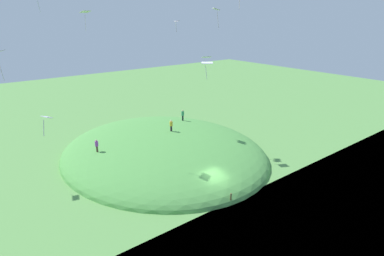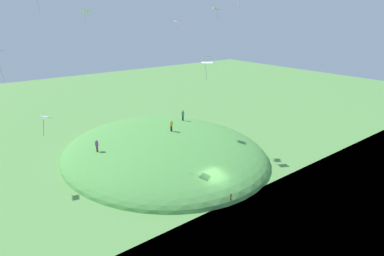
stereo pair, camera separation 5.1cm
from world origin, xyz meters
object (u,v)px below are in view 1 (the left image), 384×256
Objects in this scene: kite_5 at (177,22)px; kite_14 at (216,10)px; kite_10 at (206,57)px; kite_4 at (207,64)px; kite_12 at (0,54)px; person_with_child at (97,144)px; person_on_hilltop at (171,124)px; mooring_post at (231,199)px; kite_8 at (85,13)px; kite_2 at (46,119)px; person_walking_path at (183,114)px.

kite_14 reaches higher than kite_5.
kite_10 is 11.84m from kite_14.
kite_12 is (6.86, 13.28, 1.06)m from kite_4.
kite_14 is at bearing -177.59° from person_with_child.
kite_5 is 0.88× the size of kite_14.
kite_14 is at bearing 91.15° from person_on_hilltop.
person_on_hilltop is 1.34× the size of mooring_post.
person_with_child is (1.01, 10.15, -0.70)m from person_on_hilltop.
kite_8 is 14.61m from kite_10.
person_with_child is 19.66m from kite_2.
kite_14 reaches higher than kite_2.
kite_8 is at bearing 30.11° from kite_14.
person_walking_path is 1.45× the size of mooring_post.
kite_5 is 13.78m from kite_14.
mooring_post is (-11.02, 5.94, -12.30)m from kite_10.
kite_2 is at bearing 54.19° from person_on_hilltop.
person_on_hilltop is at bearing -15.12° from kite_14.
kite_2 is 0.89× the size of kite_4.
person_on_hilltop reaches higher than person_with_child.
person_on_hilltop is 10.22m from person_with_child.
kite_4 is 13.85m from mooring_post.
kite_14 is 17.68m from mooring_post.
person_walking_path is at bearing -13.83° from kite_10.
person_on_hilltop is at bearing -68.58° from kite_12.
person_on_hilltop is at bearing -52.07° from kite_2.
person_with_child is 1.29× the size of kite_2.
kite_5 is 6.04m from kite_10.
person_on_hilltop reaches higher than person_walking_path.
kite_8 reaches higher than person_with_child.
kite_14 reaches higher than kite_4.
kite_8 is (-0.23, 10.29, 14.14)m from person_on_hilltop.
kite_14 is at bearing 8.03° from mooring_post.
person_with_child is at bearing 27.26° from kite_14.
kite_12 is 1.82× the size of mooring_post.
person_walking_path is 1.25× the size of kite_10.
person_walking_path is 1.03× the size of kite_14.
kite_5 reaches higher than kite_10.
person_on_hilltop is 15.34m from mooring_post.
kite_10 is 0.64× the size of kite_12.
kite_4 is 0.83× the size of kite_14.
kite_10 reaches higher than kite_2.
kite_10 reaches higher than person_on_hilltop.
kite_12 is at bearing 66.75° from mooring_post.
person_with_child is at bearing 87.88° from kite_5.
kite_8 is 23.77m from mooring_post.
kite_5 is 1.07× the size of kite_10.
person_walking_path reaches higher than mooring_post.
kite_2 is (-15.46, 8.40, 8.76)m from person_with_child.
kite_2 is 7.61m from kite_12.
person_walking_path is 1.39× the size of kite_2.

